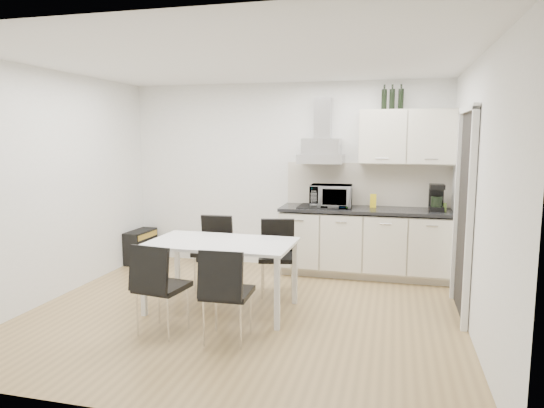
{
  "coord_description": "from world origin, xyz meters",
  "views": [
    {
      "loc": [
        1.51,
        -4.72,
        1.85
      ],
      "look_at": [
        0.18,
        0.54,
        1.1
      ],
      "focal_mm": 32.0,
      "sensor_mm": 36.0,
      "label": 1
    }
  ],
  "objects_px": {
    "dining_table": "(221,248)",
    "chair_near_right": "(227,294)",
    "chair_far_left": "(212,253)",
    "chair_near_left": "(163,288)",
    "chair_far_right": "(277,258)",
    "floor_speaker": "(205,250)",
    "guitar_amp": "(141,246)",
    "kitchenette": "(368,215)"
  },
  "relations": [
    {
      "from": "chair_near_right",
      "to": "floor_speaker",
      "type": "xyz_separation_m",
      "value": [
        -1.28,
        2.61,
        -0.27
      ]
    },
    {
      "from": "kitchenette",
      "to": "guitar_amp",
      "type": "relative_size",
      "value": 4.3
    },
    {
      "from": "kitchenette",
      "to": "chair_far_left",
      "type": "xyz_separation_m",
      "value": [
        -1.81,
        -1.01,
        -0.39
      ]
    },
    {
      "from": "floor_speaker",
      "to": "chair_far_right",
      "type": "bearing_deg",
      "value": -38.26
    },
    {
      "from": "chair_far_left",
      "to": "chair_far_right",
      "type": "relative_size",
      "value": 1.0
    },
    {
      "from": "dining_table",
      "to": "chair_far_left",
      "type": "distance_m",
      "value": 0.81
    },
    {
      "from": "chair_near_left",
      "to": "guitar_amp",
      "type": "distance_m",
      "value": 2.79
    },
    {
      "from": "chair_far_right",
      "to": "floor_speaker",
      "type": "height_order",
      "value": "chair_far_right"
    },
    {
      "from": "chair_far_left",
      "to": "chair_near_right",
      "type": "distance_m",
      "value": 1.59
    },
    {
      "from": "chair_near_right",
      "to": "guitar_amp",
      "type": "height_order",
      "value": "chair_near_right"
    },
    {
      "from": "chair_near_left",
      "to": "chair_near_right",
      "type": "height_order",
      "value": "same"
    },
    {
      "from": "dining_table",
      "to": "chair_far_left",
      "type": "relative_size",
      "value": 1.77
    },
    {
      "from": "chair_far_right",
      "to": "chair_near_right",
      "type": "bearing_deg",
      "value": 72.33
    },
    {
      "from": "chair_far_left",
      "to": "chair_far_right",
      "type": "xyz_separation_m",
      "value": [
        0.83,
        -0.06,
        0.0
      ]
    },
    {
      "from": "chair_near_right",
      "to": "guitar_amp",
      "type": "bearing_deg",
      "value": 131.08
    },
    {
      "from": "dining_table",
      "to": "chair_near_left",
      "type": "bearing_deg",
      "value": -112.84
    },
    {
      "from": "dining_table",
      "to": "floor_speaker",
      "type": "bearing_deg",
      "value": 118.41
    },
    {
      "from": "chair_far_left",
      "to": "guitar_amp",
      "type": "relative_size",
      "value": 1.5
    },
    {
      "from": "kitchenette",
      "to": "chair_far_right",
      "type": "distance_m",
      "value": 1.5
    },
    {
      "from": "chair_far_left",
      "to": "chair_far_right",
      "type": "bearing_deg",
      "value": 173.64
    },
    {
      "from": "kitchenette",
      "to": "dining_table",
      "type": "relative_size",
      "value": 1.62
    },
    {
      "from": "chair_far_right",
      "to": "chair_near_right",
      "type": "xyz_separation_m",
      "value": [
        -0.13,
        -1.38,
        0.0
      ]
    },
    {
      "from": "chair_far_right",
      "to": "chair_near_left",
      "type": "relative_size",
      "value": 1.0
    },
    {
      "from": "chair_near_right",
      "to": "guitar_amp",
      "type": "xyz_separation_m",
      "value": [
        -2.19,
        2.34,
        -0.2
      ]
    },
    {
      "from": "dining_table",
      "to": "chair_near_right",
      "type": "relative_size",
      "value": 1.77
    },
    {
      "from": "chair_far_left",
      "to": "chair_near_right",
      "type": "relative_size",
      "value": 1.0
    },
    {
      "from": "chair_far_left",
      "to": "guitar_amp",
      "type": "distance_m",
      "value": 1.75
    },
    {
      "from": "floor_speaker",
      "to": "chair_near_right",
      "type": "bearing_deg",
      "value": -60.99
    },
    {
      "from": "dining_table",
      "to": "chair_near_left",
      "type": "height_order",
      "value": "chair_near_left"
    },
    {
      "from": "dining_table",
      "to": "floor_speaker",
      "type": "height_order",
      "value": "dining_table"
    },
    {
      "from": "dining_table",
      "to": "chair_far_right",
      "type": "relative_size",
      "value": 1.77
    },
    {
      "from": "chair_near_left",
      "to": "dining_table",
      "type": "bearing_deg",
      "value": 73.96
    },
    {
      "from": "kitchenette",
      "to": "floor_speaker",
      "type": "xyz_separation_m",
      "value": [
        -2.4,
        0.17,
        -0.66
      ]
    },
    {
      "from": "dining_table",
      "to": "chair_far_left",
      "type": "xyz_separation_m",
      "value": [
        -0.37,
        0.68,
        -0.24
      ]
    },
    {
      "from": "chair_near_left",
      "to": "guitar_amp",
      "type": "xyz_separation_m",
      "value": [
        -1.53,
        2.32,
        -0.2
      ]
    },
    {
      "from": "kitchenette",
      "to": "chair_near_left",
      "type": "distance_m",
      "value": 3.03
    },
    {
      "from": "kitchenette",
      "to": "chair_near_left",
      "type": "relative_size",
      "value": 2.86
    },
    {
      "from": "chair_far_left",
      "to": "chair_near_right",
      "type": "height_order",
      "value": "same"
    },
    {
      "from": "kitchenette",
      "to": "dining_table",
      "type": "height_order",
      "value": "kitchenette"
    },
    {
      "from": "chair_near_right",
      "to": "floor_speaker",
      "type": "distance_m",
      "value": 2.92
    },
    {
      "from": "kitchenette",
      "to": "chair_far_right",
      "type": "bearing_deg",
      "value": -132.52
    },
    {
      "from": "chair_near_left",
      "to": "guitar_amp",
      "type": "bearing_deg",
      "value": 131.53
    }
  ]
}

